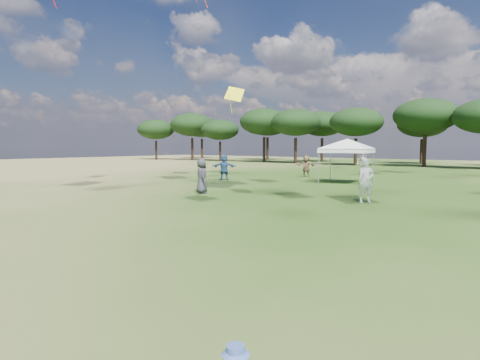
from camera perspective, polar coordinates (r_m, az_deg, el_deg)
name	(u,v)px	position (r m, az deg, el deg)	size (l,w,h in m)	color
tent_left	(347,141)	(25.38, 15.00, 5.41)	(5.77, 5.77, 3.04)	gray
festival_crowd	(474,172)	(25.16, 30.37, 0.98)	(29.72, 22.52, 1.92)	brown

